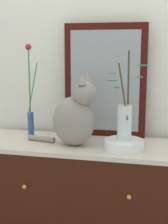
# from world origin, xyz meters

# --- Properties ---
(wall_back) EXTENTS (4.40, 0.08, 2.60)m
(wall_back) POSITION_xyz_m (0.00, 0.28, 1.30)
(wall_back) COLOR silver
(wall_back) RESTS_ON ground_plane
(sideboard) EXTENTS (1.26, 0.43, 0.89)m
(sideboard) POSITION_xyz_m (0.00, -0.00, 0.45)
(sideboard) COLOR #331208
(sideboard) RESTS_ON ground_plane
(mirror_leaning) EXTENTS (0.49, 0.03, 0.67)m
(mirror_leaning) POSITION_xyz_m (0.09, 0.19, 1.23)
(mirror_leaning) COLOR #350C08
(mirror_leaning) RESTS_ON sideboard
(cat_sitting) EXTENTS (0.41, 0.20, 0.40)m
(cat_sitting) POSITION_xyz_m (-0.04, -0.05, 1.06)
(cat_sitting) COLOR gray
(cat_sitting) RESTS_ON sideboard
(vase_slim_green) EXTENTS (0.07, 0.04, 0.55)m
(vase_slim_green) POSITION_xyz_m (-0.34, 0.06, 1.08)
(vase_slim_green) COLOR #2C4988
(vase_slim_green) RESTS_ON sideboard
(bowl_porcelain) EXTENTS (0.21, 0.21, 0.05)m
(bowl_porcelain) POSITION_xyz_m (0.23, -0.07, 0.92)
(bowl_porcelain) COLOR white
(bowl_porcelain) RESTS_ON sideboard
(vase_glass_clear) EXTENTS (0.22, 0.17, 0.46)m
(vase_glass_clear) POSITION_xyz_m (0.23, -0.07, 1.06)
(vase_glass_clear) COLOR silver
(vase_glass_clear) RESTS_ON bowl_porcelain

